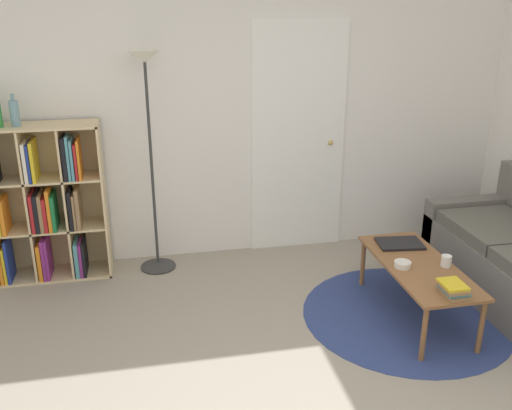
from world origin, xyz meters
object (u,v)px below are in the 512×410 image
object	(u,v)px
coffee_table	(418,270)
bottle_right	(15,113)
bowl	(403,264)
bookshelf	(45,205)
floor_lamp	(147,104)
cup	(446,261)
laptop	(400,243)

from	to	relation	value
coffee_table	bottle_right	distance (m)	3.23
bowl	bottle_right	distance (m)	3.10
bookshelf	bowl	world-z (taller)	bookshelf
floor_lamp	cup	xyz separation A→B (m)	(2.00, -1.24, -0.97)
bookshelf	laptop	distance (m)	2.86
laptop	bottle_right	bearing A→B (deg)	163.37
laptop	cup	xyz separation A→B (m)	(0.16, -0.41, 0.03)
bookshelf	floor_lamp	size ratio (longest dim) A/B	0.70
bookshelf	bottle_right	size ratio (longest dim) A/B	5.22
bookshelf	cup	distance (m)	3.15
floor_lamp	bottle_right	distance (m)	1.00
bookshelf	coffee_table	distance (m)	2.97
bookshelf	bowl	distance (m)	2.85
cup	laptop	bearing A→B (deg)	111.56
coffee_table	bottle_right	size ratio (longest dim) A/B	4.57
floor_lamp	coffee_table	distance (m)	2.41
coffee_table	bowl	size ratio (longest dim) A/B	9.44
coffee_table	cup	xyz separation A→B (m)	(0.17, -0.06, 0.08)
laptop	bottle_right	world-z (taller)	bottle_right
laptop	bottle_right	distance (m)	3.11
floor_lamp	bowl	distance (m)	2.29
floor_lamp	laptop	size ratio (longest dim) A/B	5.06
bowl	bottle_right	xyz separation A→B (m)	(-2.69, 1.21, 0.95)
floor_lamp	laptop	xyz separation A→B (m)	(1.84, -0.83, -1.00)
coffee_table	cup	bearing A→B (deg)	-19.80
coffee_table	bottle_right	xyz separation A→B (m)	(-2.82, 1.19, 1.02)
floor_lamp	coffee_table	xyz separation A→B (m)	(1.83, -1.18, -1.05)
laptop	bowl	size ratio (longest dim) A/B	3.04
bookshelf	bowl	size ratio (longest dim) A/B	10.79
bookshelf	coffee_table	world-z (taller)	bookshelf
coffee_table	laptop	size ratio (longest dim) A/B	3.10
coffee_table	laptop	xyz separation A→B (m)	(0.01, 0.35, 0.05)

